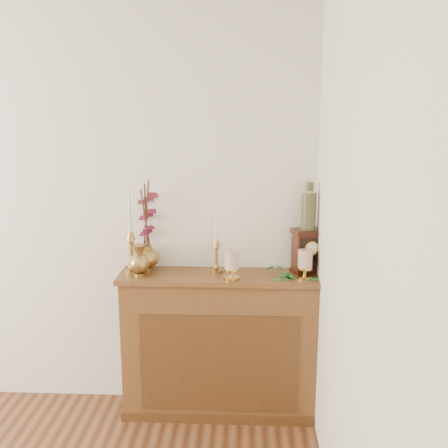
{
  "coord_description": "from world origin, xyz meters",
  "views": [
    {
      "loc": [
        1.57,
        -0.98,
        1.92
      ],
      "look_at": [
        1.43,
        2.05,
        1.26
      ],
      "focal_mm": 42.0,
      "sensor_mm": 36.0,
      "label": 1
    }
  ],
  "objects_px": {
    "candlestick_center": "(216,251)",
    "ceramic_vase": "(309,208)",
    "ginger_jar": "(148,228)",
    "mantel_clock": "(307,252)",
    "candlestick_left": "(131,246)",
    "bud_vase": "(139,261)"
  },
  "relations": [
    {
      "from": "candlestick_left",
      "to": "candlestick_center",
      "type": "height_order",
      "value": "candlestick_left"
    },
    {
      "from": "candlestick_center",
      "to": "bud_vase",
      "type": "xyz_separation_m",
      "value": [
        -0.46,
        -0.1,
        -0.04
      ]
    },
    {
      "from": "ginger_jar",
      "to": "ceramic_vase",
      "type": "height_order",
      "value": "ginger_jar"
    },
    {
      "from": "candlestick_left",
      "to": "mantel_clock",
      "type": "height_order",
      "value": "candlestick_left"
    },
    {
      "from": "mantel_clock",
      "to": "ceramic_vase",
      "type": "relative_size",
      "value": 0.95
    },
    {
      "from": "ginger_jar",
      "to": "mantel_clock",
      "type": "xyz_separation_m",
      "value": [
        1.0,
        -0.07,
        -0.12
      ]
    },
    {
      "from": "candlestick_left",
      "to": "bud_vase",
      "type": "relative_size",
      "value": 2.72
    },
    {
      "from": "ginger_jar",
      "to": "mantel_clock",
      "type": "height_order",
      "value": "ginger_jar"
    },
    {
      "from": "candlestick_center",
      "to": "ceramic_vase",
      "type": "height_order",
      "value": "ceramic_vase"
    },
    {
      "from": "candlestick_center",
      "to": "mantel_clock",
      "type": "xyz_separation_m",
      "value": [
        0.56,
        0.02,
        -0.0
      ]
    },
    {
      "from": "candlestick_center",
      "to": "mantel_clock",
      "type": "distance_m",
      "value": 0.56
    },
    {
      "from": "ceramic_vase",
      "to": "bud_vase",
      "type": "bearing_deg",
      "value": -173.27
    },
    {
      "from": "candlestick_center",
      "to": "ginger_jar",
      "type": "relative_size",
      "value": 0.72
    },
    {
      "from": "ceramic_vase",
      "to": "candlestick_left",
      "type": "bearing_deg",
      "value": -176.29
    },
    {
      "from": "ginger_jar",
      "to": "ceramic_vase",
      "type": "distance_m",
      "value": 1.01
    },
    {
      "from": "candlestick_left",
      "to": "bud_vase",
      "type": "bearing_deg",
      "value": -41.84
    },
    {
      "from": "candlestick_left",
      "to": "candlestick_center",
      "type": "xyz_separation_m",
      "value": [
        0.52,
        0.05,
        -0.04
      ]
    },
    {
      "from": "candlestick_center",
      "to": "ceramic_vase",
      "type": "distance_m",
      "value": 0.62
    },
    {
      "from": "bud_vase",
      "to": "ginger_jar",
      "type": "distance_m",
      "value": 0.25
    },
    {
      "from": "candlestick_left",
      "to": "candlestick_center",
      "type": "distance_m",
      "value": 0.52
    },
    {
      "from": "bud_vase",
      "to": "mantel_clock",
      "type": "relative_size",
      "value": 0.71
    },
    {
      "from": "candlestick_left",
      "to": "ginger_jar",
      "type": "relative_size",
      "value": 0.93
    }
  ]
}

